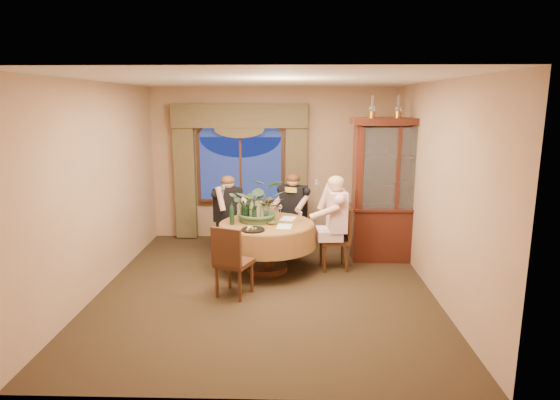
{
  "coord_description": "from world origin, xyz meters",
  "views": [
    {
      "loc": [
        0.36,
        -6.11,
        2.53
      ],
      "look_at": [
        0.17,
        0.69,
        1.1
      ],
      "focal_mm": 30.0,
      "sensor_mm": 36.0,
      "label": 1
    }
  ],
  "objects_px": {
    "wine_bottle_3": "(252,211)",
    "wine_bottle_5": "(248,208)",
    "chair_back_right": "(291,225)",
    "dining_table": "(267,247)",
    "oil_lamp_left": "(372,107)",
    "oil_lamp_right": "(424,107)",
    "stoneware_vase": "(259,211)",
    "olive_bowl": "(272,223)",
    "chair_front_left": "(234,261)",
    "chair_back": "(241,225)",
    "centerpiece_plant": "(259,183)",
    "wine_bottle_1": "(254,213)",
    "wine_bottle_4": "(244,212)",
    "chair_right": "(334,239)",
    "oil_lamp_center": "(398,107)",
    "person_scarf": "(293,212)",
    "china_cabinet": "(394,190)",
    "wine_bottle_0": "(232,214)",
    "wine_bottle_2": "(239,211)",
    "person_pink": "(337,223)",
    "person_back": "(228,215)"
  },
  "relations": [
    {
      "from": "chair_back_right",
      "to": "wine_bottle_3",
      "type": "bearing_deg",
      "value": 75.62
    },
    {
      "from": "dining_table",
      "to": "person_scarf",
      "type": "distance_m",
      "value": 1.09
    },
    {
      "from": "stoneware_vase",
      "to": "olive_bowl",
      "type": "height_order",
      "value": "stoneware_vase"
    },
    {
      "from": "person_pink",
      "to": "centerpiece_plant",
      "type": "xyz_separation_m",
      "value": [
        -1.17,
        0.04,
        0.6
      ]
    },
    {
      "from": "wine_bottle_1",
      "to": "chair_back_right",
      "type": "bearing_deg",
      "value": 60.73
    },
    {
      "from": "oil_lamp_left",
      "to": "wine_bottle_2",
      "type": "relative_size",
      "value": 1.03
    },
    {
      "from": "chair_front_left",
      "to": "person_scarf",
      "type": "distance_m",
      "value": 2.08
    },
    {
      "from": "oil_lamp_left",
      "to": "person_pink",
      "type": "xyz_separation_m",
      "value": [
        -0.56,
        -0.52,
        -1.73
      ]
    },
    {
      "from": "chair_back",
      "to": "wine_bottle_2",
      "type": "relative_size",
      "value": 2.91
    },
    {
      "from": "chair_back_right",
      "to": "dining_table",
      "type": "bearing_deg",
      "value": 90.0
    },
    {
      "from": "dining_table",
      "to": "china_cabinet",
      "type": "relative_size",
      "value": 0.66
    },
    {
      "from": "oil_lamp_right",
      "to": "chair_back",
      "type": "distance_m",
      "value": 3.52
    },
    {
      "from": "dining_table",
      "to": "wine_bottle_0",
      "type": "distance_m",
      "value": 0.75
    },
    {
      "from": "wine_bottle_4",
      "to": "oil_lamp_left",
      "type": "bearing_deg",
      "value": 16.42
    },
    {
      "from": "person_back",
      "to": "wine_bottle_0",
      "type": "height_order",
      "value": "person_back"
    },
    {
      "from": "chair_back",
      "to": "centerpiece_plant",
      "type": "relative_size",
      "value": 0.99
    },
    {
      "from": "dining_table",
      "to": "person_back",
      "type": "height_order",
      "value": "person_back"
    },
    {
      "from": "chair_back_right",
      "to": "olive_bowl",
      "type": "relative_size",
      "value": 6.37
    },
    {
      "from": "chair_front_left",
      "to": "wine_bottle_2",
      "type": "bearing_deg",
      "value": 113.97
    },
    {
      "from": "chair_back",
      "to": "olive_bowl",
      "type": "height_order",
      "value": "chair_back"
    },
    {
      "from": "oil_lamp_left",
      "to": "chair_front_left",
      "type": "relative_size",
      "value": 0.35
    },
    {
      "from": "wine_bottle_1",
      "to": "centerpiece_plant",
      "type": "bearing_deg",
      "value": 71.82
    },
    {
      "from": "oil_lamp_left",
      "to": "chair_right",
      "type": "xyz_separation_m",
      "value": [
        -0.58,
        -0.49,
        -1.98
      ]
    },
    {
      "from": "chair_back",
      "to": "chair_front_left",
      "type": "relative_size",
      "value": 1.0
    },
    {
      "from": "oil_lamp_center",
      "to": "person_scarf",
      "type": "relative_size",
      "value": 0.25
    },
    {
      "from": "dining_table",
      "to": "olive_bowl",
      "type": "bearing_deg",
      "value": -49.46
    },
    {
      "from": "chair_back_right",
      "to": "stoneware_vase",
      "type": "distance_m",
      "value": 0.96
    },
    {
      "from": "oil_lamp_right",
      "to": "olive_bowl",
      "type": "distance_m",
      "value": 2.95
    },
    {
      "from": "oil_lamp_left",
      "to": "oil_lamp_right",
      "type": "relative_size",
      "value": 1.0
    },
    {
      "from": "chair_back",
      "to": "person_back",
      "type": "distance_m",
      "value": 0.3
    },
    {
      "from": "chair_back_right",
      "to": "wine_bottle_4",
      "type": "bearing_deg",
      "value": 73.17
    },
    {
      "from": "oil_lamp_center",
      "to": "wine_bottle_5",
      "type": "bearing_deg",
      "value": -171.11
    },
    {
      "from": "centerpiece_plant",
      "to": "wine_bottle_0",
      "type": "distance_m",
      "value": 0.61
    },
    {
      "from": "centerpiece_plant",
      "to": "wine_bottle_3",
      "type": "bearing_deg",
      "value": -168.2
    },
    {
      "from": "person_scarf",
      "to": "stoneware_vase",
      "type": "xyz_separation_m",
      "value": [
        -0.53,
        -0.79,
        0.22
      ]
    },
    {
      "from": "wine_bottle_2",
      "to": "chair_back",
      "type": "bearing_deg",
      "value": 95.52
    },
    {
      "from": "oil_lamp_left",
      "to": "oil_lamp_right",
      "type": "bearing_deg",
      "value": 0.0
    },
    {
      "from": "dining_table",
      "to": "chair_back",
      "type": "xyz_separation_m",
      "value": [
        -0.49,
        0.85,
        0.1
      ]
    },
    {
      "from": "wine_bottle_0",
      "to": "wine_bottle_4",
      "type": "height_order",
      "value": "same"
    },
    {
      "from": "chair_right",
      "to": "wine_bottle_1",
      "type": "relative_size",
      "value": 2.91
    },
    {
      "from": "dining_table",
      "to": "centerpiece_plant",
      "type": "xyz_separation_m",
      "value": [
        -0.11,
        0.11,
        0.95
      ]
    },
    {
      "from": "olive_bowl",
      "to": "wine_bottle_5",
      "type": "relative_size",
      "value": 0.46
    },
    {
      "from": "oil_lamp_left",
      "to": "chair_right",
      "type": "relative_size",
      "value": 0.35
    },
    {
      "from": "oil_lamp_right",
      "to": "dining_table",
      "type": "bearing_deg",
      "value": -166.23
    },
    {
      "from": "dining_table",
      "to": "wine_bottle_4",
      "type": "distance_m",
      "value": 0.64
    },
    {
      "from": "dining_table",
      "to": "person_pink",
      "type": "height_order",
      "value": "person_pink"
    },
    {
      "from": "wine_bottle_3",
      "to": "wine_bottle_5",
      "type": "height_order",
      "value": "same"
    },
    {
      "from": "chair_front_left",
      "to": "centerpiece_plant",
      "type": "xyz_separation_m",
      "value": [
        0.27,
        1.06,
        0.85
      ]
    },
    {
      "from": "chair_front_left",
      "to": "wine_bottle_2",
      "type": "xyz_separation_m",
      "value": [
        -0.04,
        1.03,
        0.44
      ]
    },
    {
      "from": "person_pink",
      "to": "olive_bowl",
      "type": "height_order",
      "value": "person_pink"
    }
  ]
}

